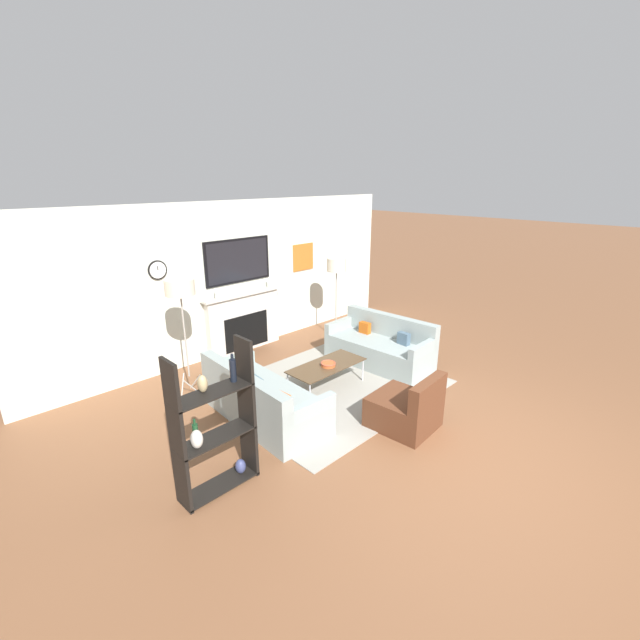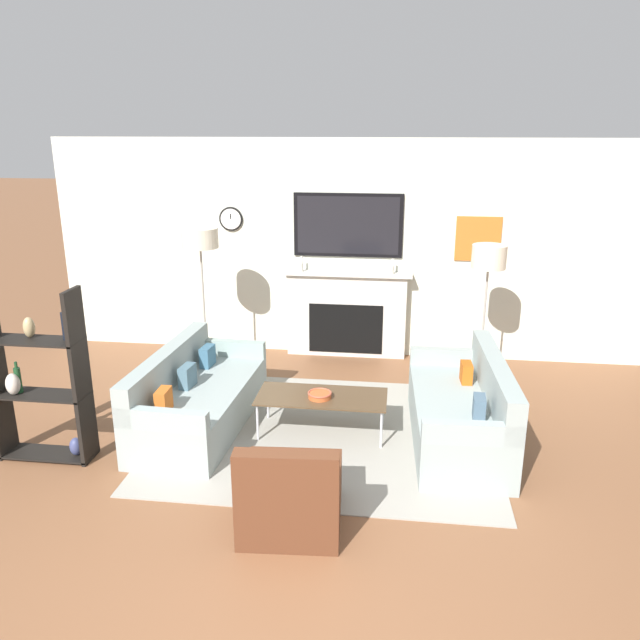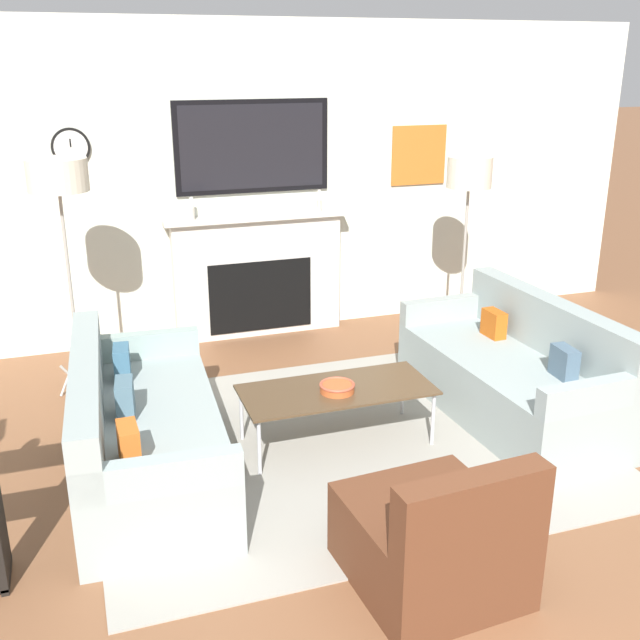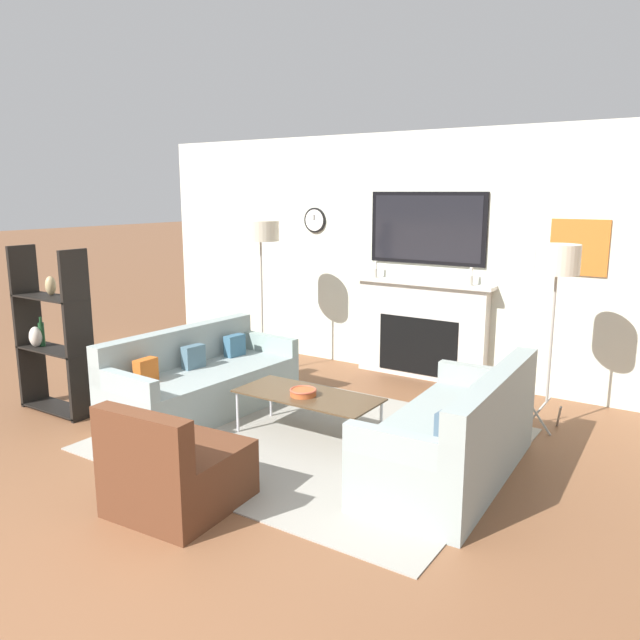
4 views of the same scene
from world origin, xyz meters
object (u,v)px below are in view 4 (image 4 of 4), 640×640
at_px(decorative_bowl, 303,392).
at_px(couch_right, 455,439).
at_px(armchair, 176,473).
at_px(floor_lamp_left, 261,233).
at_px(couch_left, 200,383).
at_px(shelf_unit, 53,336).
at_px(coffee_table, 308,397).
at_px(floor_lamp_right, 557,263).

bearing_deg(decorative_bowl, couch_right, 1.47).
distance_m(armchair, floor_lamp_left, 3.45).
relative_size(couch_left, floor_lamp_left, 1.09).
height_order(armchair, decorative_bowl, armchair).
distance_m(couch_left, armchair, 1.88).
bearing_deg(shelf_unit, coffee_table, 17.62).
height_order(floor_lamp_left, floor_lamp_right, floor_lamp_left).
height_order(couch_left, floor_lamp_left, floor_lamp_left).
relative_size(couch_left, coffee_table, 1.55).
distance_m(couch_right, floor_lamp_left, 3.42).
xyz_separation_m(couch_right, armchair, (-1.35, -1.45, -0.04)).
distance_m(decorative_bowl, floor_lamp_left, 2.37).
xyz_separation_m(floor_lamp_left, floor_lamp_right, (3.17, 0.00, -0.13)).
bearing_deg(coffee_table, decorative_bowl, -107.04).
bearing_deg(floor_lamp_right, couch_right, -103.21).
height_order(couch_left, shelf_unit, shelf_unit).
bearing_deg(couch_left, decorative_bowl, -1.64).
relative_size(floor_lamp_right, shelf_unit, 1.05).
bearing_deg(shelf_unit, armchair, -16.95).
height_order(floor_lamp_right, shelf_unit, floor_lamp_right).
height_order(armchair, floor_lamp_right, floor_lamp_right).
relative_size(couch_left, decorative_bowl, 8.38).
bearing_deg(armchair, shelf_unit, 163.05).
relative_size(coffee_table, shelf_unit, 0.79).
bearing_deg(armchair, floor_lamp_right, 59.13).
distance_m(couch_left, decorative_bowl, 1.23).
bearing_deg(floor_lamp_right, armchair, -120.87).
bearing_deg(shelf_unit, floor_lamp_right, 27.55).
xyz_separation_m(armchair, floor_lamp_left, (-1.50, 2.79, 1.35)).
xyz_separation_m(armchair, coffee_table, (0.04, 1.46, 0.11)).
bearing_deg(shelf_unit, decorative_bowl, 16.74).
relative_size(armchair, coffee_table, 0.67).
height_order(armchair, coffee_table, armchair).
height_order(couch_left, coffee_table, couch_left).
bearing_deg(decorative_bowl, coffee_table, 72.96).
height_order(couch_right, floor_lamp_left, floor_lamp_left).
height_order(coffee_table, decorative_bowl, decorative_bowl).
height_order(coffee_table, shelf_unit, shelf_unit).
xyz_separation_m(couch_right, floor_lamp_right, (0.32, 1.34, 1.18)).
bearing_deg(decorative_bowl, armchair, -91.17).
height_order(couch_right, shelf_unit, shelf_unit).
bearing_deg(couch_right, armchair, -133.03).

